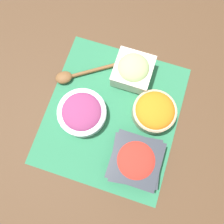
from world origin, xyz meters
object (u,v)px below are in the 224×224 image
at_px(cucumber_bowl, 133,70).
at_px(tomato_bowl, 135,160).
at_px(carrot_bowl, 154,111).
at_px(wooden_spoon, 73,75).
at_px(onion_bowl, 82,112).

xyz_separation_m(cucumber_bowl, tomato_bowl, (0.27, 0.09, -0.01)).
bearing_deg(cucumber_bowl, carrot_bowl, 43.06).
distance_m(cucumber_bowl, wooden_spoon, 0.20).
height_order(carrot_bowl, cucumber_bowl, cucumber_bowl).
relative_size(onion_bowl, cucumber_bowl, 1.26).
xyz_separation_m(carrot_bowl, wooden_spoon, (-0.04, -0.29, -0.02)).
distance_m(carrot_bowl, wooden_spoon, 0.29).
relative_size(tomato_bowl, wooden_spoon, 0.82).
relative_size(carrot_bowl, cucumber_bowl, 1.12).
distance_m(onion_bowl, tomato_bowl, 0.22).
xyz_separation_m(tomato_bowl, wooden_spoon, (-0.20, -0.27, -0.02)).
relative_size(cucumber_bowl, tomato_bowl, 0.76).
bearing_deg(cucumber_bowl, tomato_bowl, 18.11).
height_order(onion_bowl, cucumber_bowl, cucumber_bowl).
bearing_deg(tomato_bowl, wooden_spoon, -126.51).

